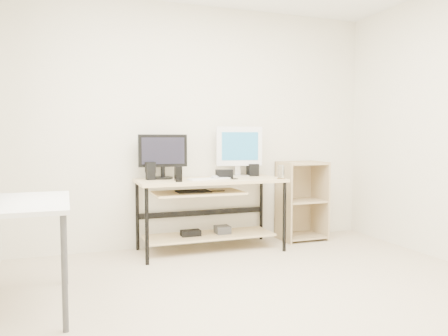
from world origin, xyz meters
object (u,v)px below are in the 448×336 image
side_table (23,213)px  black_monitor (163,154)px  shelf_unit (300,200)px  desk (208,199)px  audio_controller (178,174)px  white_imac (239,148)px

side_table → black_monitor: black_monitor is taller
side_table → shelf_unit: bearing=23.3°
desk → shelf_unit: shelf_unit is taller
side_table → shelf_unit: (2.83, 1.22, -0.22)m
black_monitor → audio_controller: 0.32m
side_table → black_monitor: (1.22, 1.23, 0.34)m
desk → side_table: size_ratio=1.50×
side_table → black_monitor: 1.77m
side_table → audio_controller: audio_controller is taller
side_table → white_imac: size_ratio=1.83×
side_table → desk: bearing=32.7°
shelf_unit → black_monitor: (-1.61, 0.01, 0.56)m
white_imac → audio_controller: (-0.75, -0.25, -0.25)m
desk → black_monitor: (-0.43, 0.17, 0.47)m
desk → side_table: (-1.65, -1.06, 0.13)m
shelf_unit → white_imac: 0.97m
desk → shelf_unit: 1.19m
side_table → shelf_unit: shelf_unit is taller
side_table → black_monitor: size_ratio=1.99×
shelf_unit → white_imac: (-0.75, 0.04, 0.61)m
black_monitor → white_imac: (0.86, 0.02, 0.05)m
side_table → shelf_unit: 3.09m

